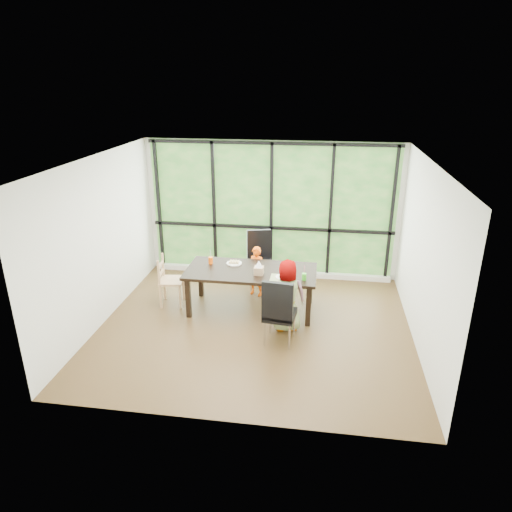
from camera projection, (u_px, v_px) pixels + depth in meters
name	position (u px, v px, depth m)	size (l,w,h in m)	color
ground	(255.00, 327.00, 7.55)	(5.00, 5.00, 0.00)	black
back_wall	(272.00, 210.00, 9.13)	(5.00, 5.00, 0.00)	silver
foliage_backdrop	(271.00, 210.00, 9.11)	(4.80, 0.02, 2.65)	#204B1D
window_mullions	(271.00, 211.00, 9.07)	(4.80, 0.06, 2.65)	black
window_sill	(270.00, 272.00, 9.51)	(4.80, 0.12, 0.10)	silver
dining_table	(251.00, 290.00, 7.97)	(2.20, 1.02, 0.75)	black
chair_window_leather	(260.00, 260.00, 8.83)	(0.46, 0.46, 1.08)	black
chair_interior_leather	(280.00, 310.00, 6.94)	(0.46, 0.46, 1.08)	black
chair_end_beech	(171.00, 281.00, 8.15)	(0.42, 0.40, 0.90)	tan
child_toddler	(256.00, 271.00, 8.50)	(0.34, 0.22, 0.94)	#FD5807
child_older	(286.00, 296.00, 7.27)	(0.58, 0.38, 1.19)	slate
placemat	(283.00, 278.00, 7.52)	(0.40, 0.29, 0.01)	tan
plate_far	(234.00, 263.00, 8.09)	(0.27, 0.27, 0.02)	white
plate_near	(283.00, 277.00, 7.54)	(0.25, 0.25, 0.02)	white
orange_cup	(211.00, 260.00, 8.08)	(0.08, 0.08, 0.12)	#FF5908
green_cup	(304.00, 277.00, 7.43)	(0.07, 0.07, 0.11)	#40CE29
tissue_box	(259.00, 271.00, 7.64)	(0.15, 0.15, 0.13)	tan
crepe_rolls_far	(234.00, 262.00, 8.08)	(0.20, 0.12, 0.04)	tan
crepe_rolls_near	(283.00, 276.00, 7.53)	(0.15, 0.12, 0.04)	tan
straw_white	(210.00, 255.00, 8.04)	(0.01, 0.01, 0.20)	white
straw_pink	(304.00, 271.00, 7.40)	(0.01, 0.01, 0.20)	pink
tissue	(259.00, 264.00, 7.60)	(0.12, 0.12, 0.11)	white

